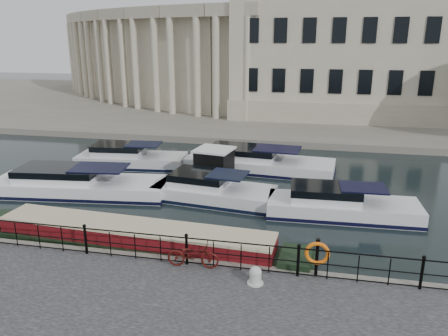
% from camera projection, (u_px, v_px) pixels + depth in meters
% --- Properties ---
extents(ground_plane, '(160.00, 160.00, 0.00)m').
position_uv_depth(ground_plane, '(203.00, 249.00, 18.25)').
color(ground_plane, black).
rests_on(ground_plane, ground).
extents(far_bank, '(120.00, 42.00, 0.55)m').
position_uv_depth(far_bank, '(280.00, 105.00, 54.71)').
color(far_bank, '#6B665B').
rests_on(far_bank, ground_plane).
extents(railing, '(24.14, 0.14, 1.22)m').
position_uv_depth(railing, '(187.00, 248.00, 15.80)').
color(railing, black).
rests_on(railing, near_quay).
extents(civic_building, '(53.55, 31.84, 16.85)m').
position_uv_depth(civic_building, '(270.00, 50.00, 48.92)').
color(civic_building, '#ADA38C').
rests_on(civic_building, far_bank).
extents(bicycle, '(1.91, 0.76, 0.99)m').
position_uv_depth(bicycle, '(193.00, 255.00, 15.64)').
color(bicycle, '#43100C').
rests_on(bicycle, near_quay).
extents(mooring_bollard, '(0.56, 0.56, 0.63)m').
position_uv_depth(mooring_bollard, '(255.00, 276.00, 14.65)').
color(mooring_bollard, beige).
rests_on(mooring_bollard, near_quay).
extents(life_ring_post, '(0.86, 0.22, 1.40)m').
position_uv_depth(life_ring_post, '(317.00, 254.00, 14.91)').
color(life_ring_post, black).
rests_on(life_ring_post, near_quay).
extents(narrowboat, '(14.64, 2.79, 1.54)m').
position_uv_depth(narrowboat, '(134.00, 243.00, 17.99)').
color(narrowboat, black).
rests_on(narrowboat, ground_plane).
extents(harbour_hut, '(3.24, 2.84, 2.18)m').
position_uv_depth(harbour_hut, '(214.00, 167.00, 26.40)').
color(harbour_hut, '#6B665B').
rests_on(harbour_hut, ground_plane).
extents(cabin_cruisers, '(23.17, 10.52, 1.99)m').
position_uv_depth(cabin_cruisers, '(193.00, 179.00, 26.02)').
color(cabin_cruisers, white).
rests_on(cabin_cruisers, ground_plane).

